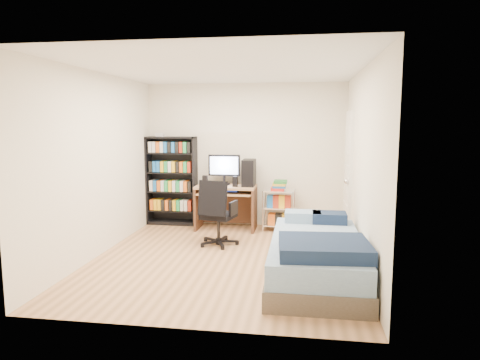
% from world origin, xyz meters
% --- Properties ---
extents(room, '(3.58, 4.08, 2.58)m').
position_xyz_m(room, '(0.00, 0.00, 1.25)').
color(room, tan).
rests_on(room, ground).
extents(media_shelf, '(0.89, 0.30, 1.64)m').
position_xyz_m(media_shelf, '(-1.30, 1.84, 0.81)').
color(media_shelf, black).
rests_on(media_shelf, room).
extents(computer_desk, '(1.01, 0.59, 1.28)m').
position_xyz_m(computer_desk, '(-0.17, 1.65, 0.69)').
color(computer_desk, '#A57D55').
rests_on(computer_desk, room).
extents(office_chair, '(0.71, 0.71, 1.00)m').
position_xyz_m(office_chair, '(-0.23, 0.62, 0.32)').
color(office_chair, black).
rests_on(office_chair, room).
extents(wire_cart, '(0.55, 0.41, 0.85)m').
position_xyz_m(wire_cart, '(0.63, 1.67, 0.56)').
color(wire_cart, white).
rests_on(wire_cart, room).
extents(bed, '(1.08, 2.16, 0.61)m').
position_xyz_m(bed, '(1.20, -0.55, 0.27)').
color(bed, brown).
rests_on(bed, room).
extents(door, '(0.12, 0.80, 2.00)m').
position_xyz_m(door, '(1.72, 1.35, 1.00)').
color(door, white).
rests_on(door, room).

